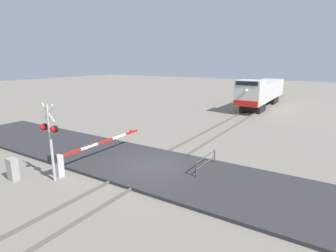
{
  "coord_description": "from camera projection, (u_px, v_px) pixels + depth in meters",
  "views": [
    {
      "loc": [
        8.43,
        -11.73,
        6.02
      ],
      "look_at": [
        -1.0,
        3.29,
        1.71
      ],
      "focal_mm": 28.65,
      "sensor_mm": 36.0,
      "label": 1
    }
  ],
  "objects": [
    {
      "name": "ground_plane",
      "position": [
        152.0,
        168.0,
        15.43
      ],
      "size": [
        160.0,
        160.0,
        0.0
      ],
      "primitive_type": "plane",
      "color": "gray"
    },
    {
      "name": "rail_track_left",
      "position": [
        142.0,
        165.0,
        15.78
      ],
      "size": [
        0.08,
        80.0,
        0.15
      ],
      "primitive_type": "cube",
      "color": "#59544C",
      "rests_on": "ground_plane"
    },
    {
      "name": "rail_track_right",
      "position": [
        163.0,
        170.0,
        15.04
      ],
      "size": [
        0.08,
        80.0,
        0.15
      ],
      "primitive_type": "cube",
      "color": "#59544C",
      "rests_on": "ground_plane"
    },
    {
      "name": "road_surface",
      "position": [
        152.0,
        167.0,
        15.41
      ],
      "size": [
        36.0,
        5.56,
        0.17
      ],
      "primitive_type": "cube",
      "color": "#2D2D30",
      "rests_on": "ground_plane"
    },
    {
      "name": "locomotive",
      "position": [
        262.0,
        92.0,
        35.63
      ],
      "size": [
        2.84,
        15.06,
        3.91
      ],
      "color": "black",
      "rests_on": "ground_plane"
    },
    {
      "name": "crossing_signal",
      "position": [
        50.0,
        134.0,
        13.25
      ],
      "size": [
        1.18,
        0.33,
        4.03
      ],
      "color": "#ADADB2",
      "rests_on": "ground_plane"
    },
    {
      "name": "crossing_gate",
      "position": [
        75.0,
        156.0,
        15.02
      ],
      "size": [
        0.36,
        7.15,
        1.31
      ],
      "color": "silver",
      "rests_on": "ground_plane"
    },
    {
      "name": "utility_cabinet",
      "position": [
        13.0,
        169.0,
        13.82
      ],
      "size": [
        0.52,
        0.39,
        1.17
      ],
      "primitive_type": "cube",
      "color": "#999993",
      "rests_on": "ground_plane"
    },
    {
      "name": "guard_railing",
      "position": [
        206.0,
        161.0,
        14.83
      ],
      "size": [
        0.08,
        2.52,
        0.95
      ],
      "color": "#4C4742",
      "rests_on": "ground_plane"
    }
  ]
}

